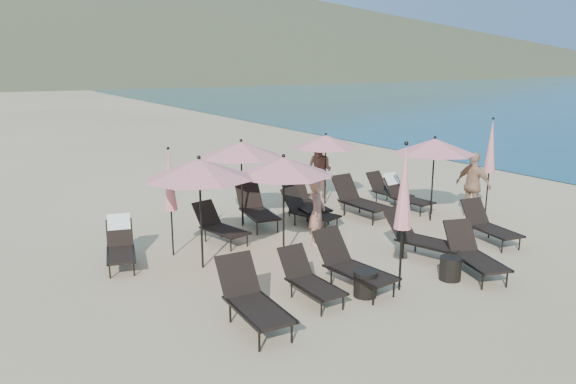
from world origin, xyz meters
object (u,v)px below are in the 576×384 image
lounger_1 (309,278)px  side_table_0 (365,284)px  lounger_8 (256,208)px  umbrella_closed_0 (404,188)px  side_table_1 (450,268)px  beachgoer_b (319,170)px  lounger_9 (302,196)px  lounger_10 (359,199)px  lounger_3 (473,253)px  lounger_2 (352,264)px  beachgoer_c (473,185)px  lounger_5 (489,225)px  umbrella_open_4 (326,141)px  lounger_0 (252,298)px  lounger_6 (120,244)px  umbrella_open_2 (435,146)px  beachgoer_a (317,213)px  umbrella_closed_2 (170,181)px  umbrella_open_0 (199,169)px  lounger_4 (421,237)px  lounger_7 (219,225)px  umbrella_open_3 (241,149)px  lounger_12 (405,193)px  lounger_13 (308,210)px  umbrella_open_1 (284,166)px  lounger_11 (388,190)px  umbrella_closed_1 (491,147)px

lounger_1 → side_table_0: 1.05m
lounger_8 → umbrella_closed_0: umbrella_closed_0 is taller
side_table_1 → beachgoer_b: size_ratio=0.27×
umbrella_closed_0 → side_table_0: bearing=170.3°
lounger_9 → beachgoer_b: 2.27m
lounger_10 → lounger_1: bearing=-141.0°
side_table_1 → lounger_3: bearing=-2.6°
lounger_2 → lounger_10: lounger_10 is taller
beachgoer_c → lounger_2: bearing=102.9°
lounger_5 → umbrella_open_4: size_ratio=0.78×
lounger_5 → beachgoer_c: size_ratio=0.94×
lounger_0 → lounger_6: 4.05m
umbrella_open_2 → beachgoer_b: (-1.04, 3.67, -1.14)m
lounger_3 → side_table_1: bearing=-164.0°
beachgoer_a → umbrella_closed_2: bearing=121.1°
lounger_8 → beachgoer_b: (3.11, 1.58, 0.41)m
lounger_10 → umbrella_open_0: 5.59m
lounger_4 → beachgoer_a: bearing=109.2°
lounger_3 → lounger_7: 5.69m
side_table_1 → lounger_4: bearing=70.9°
umbrella_open_3 → umbrella_closed_2: umbrella_closed_2 is taller
lounger_12 → umbrella_closed_2: umbrella_closed_2 is taller
lounger_0 → lounger_12: size_ratio=1.11×
lounger_10 → umbrella_open_2: (1.37, -1.33, 1.52)m
lounger_2 → umbrella_closed_2: size_ratio=0.75×
lounger_2 → lounger_12: bearing=30.6°
lounger_9 → lounger_10: bearing=-24.0°
lounger_8 → umbrella_closed_2: size_ratio=0.75×
lounger_8 → lounger_10: lounger_10 is taller
side_table_1 → beachgoer_b: (1.69, 6.82, 0.64)m
lounger_1 → lounger_9: lounger_9 is taller
lounger_3 → lounger_8: size_ratio=0.97×
lounger_0 → lounger_10: bearing=39.8°
lounger_6 → lounger_8: 3.89m
lounger_5 → side_table_1: bearing=-145.8°
lounger_13 → umbrella_open_1: 2.83m
lounger_3 → umbrella_open_4: size_ratio=0.83×
umbrella_open_0 → lounger_12: bearing=10.1°
lounger_9 → beachgoer_c: bearing=-24.5°
lounger_11 → lounger_7: bearing=-177.4°
lounger_0 → lounger_11: (7.25, 4.86, -0.07)m
lounger_3 → umbrella_open_3: (-2.35, 5.43, 1.56)m
umbrella_open_4 → side_table_0: 6.88m
side_table_0 → lounger_4: bearing=22.1°
lounger_2 → lounger_10: bearing=42.7°
beachgoer_a → umbrella_closed_1: bearing=-42.2°
lounger_4 → umbrella_open_3: size_ratio=0.83×
side_table_0 → beachgoer_a: beachgoer_a is taller
side_table_1 → beachgoer_a: size_ratio=0.30×
lounger_7 → lounger_10: 4.18m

